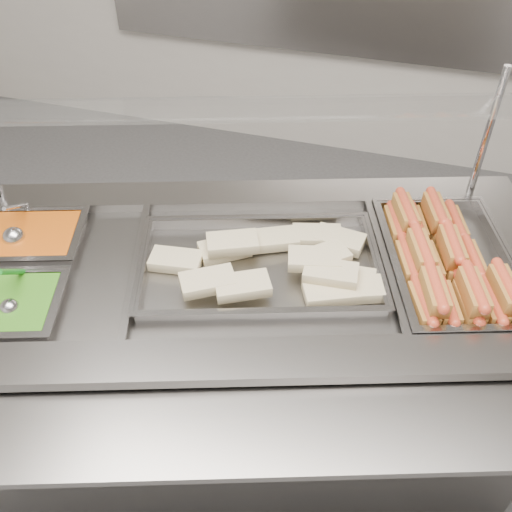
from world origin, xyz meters
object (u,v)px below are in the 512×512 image
(pan_hotdogs, at_px, (448,268))
(pan_wraps, at_px, (259,268))
(serving_spoon, at_px, (10,302))
(ladle, at_px, (14,236))
(sneeze_guard, at_px, (236,112))
(steam_counter, at_px, (242,358))

(pan_hotdogs, relative_size, pan_wraps, 0.82)
(pan_wraps, relative_size, serving_spoon, 4.61)
(serving_spoon, bearing_deg, ladle, 122.27)
(pan_hotdogs, relative_size, serving_spoon, 3.76)
(sneeze_guard, relative_size, pan_wraps, 2.15)
(steam_counter, xyz_separation_m, ladle, (-0.63, -0.08, 0.42))
(ladle, height_order, serving_spoon, serving_spoon)
(serving_spoon, bearing_deg, steam_counter, 31.95)
(ladle, bearing_deg, pan_wraps, 8.31)
(steam_counter, relative_size, pan_wraps, 2.65)
(pan_hotdogs, xyz_separation_m, serving_spoon, (-1.03, -0.48, 0.05))
(pan_wraps, distance_m, ladle, 0.69)
(steam_counter, distance_m, sneeze_guard, 0.77)
(steam_counter, relative_size, pan_hotdogs, 3.25)
(pan_hotdogs, bearing_deg, pan_wraps, -161.75)
(pan_wraps, bearing_deg, steam_counter, -161.75)
(steam_counter, height_order, pan_wraps, pan_wraps)
(ladle, relative_size, serving_spoon, 1.13)
(sneeze_guard, bearing_deg, steam_counter, -71.74)
(ladle, bearing_deg, steam_counter, 7.46)
(sneeze_guard, height_order, serving_spoon, sneeze_guard)
(pan_hotdogs, bearing_deg, steam_counter, -161.75)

